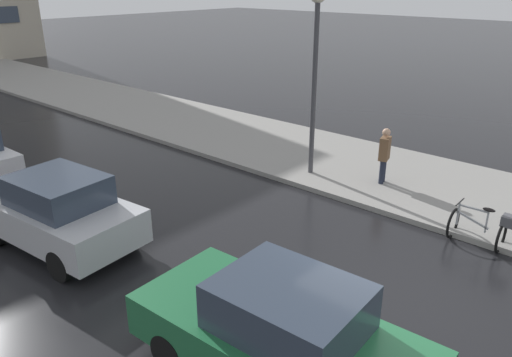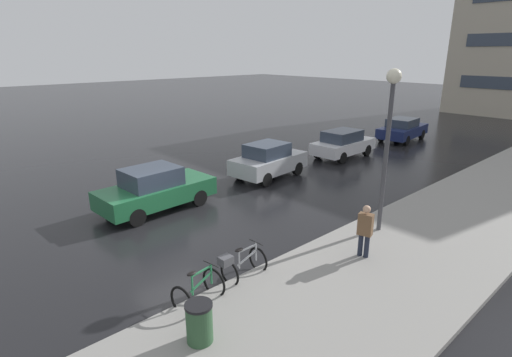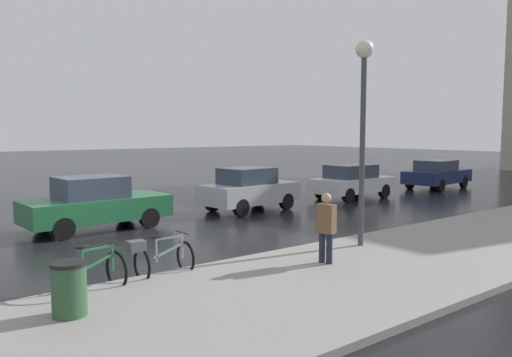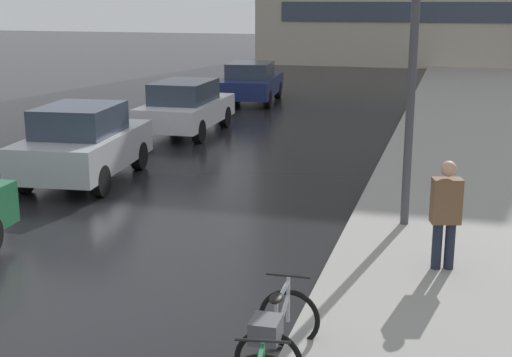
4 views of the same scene
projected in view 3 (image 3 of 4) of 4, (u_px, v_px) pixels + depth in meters
name	position (u px, v px, depth m)	size (l,w,h in m)	color
ground_plane	(105.00, 246.00, 13.33)	(140.00, 140.00, 0.00)	black
sidewalk_kerb	(511.00, 233.00, 14.67)	(4.80, 60.00, 0.14)	gray
bicycle_nearest	(92.00, 274.00, 9.26)	(0.92, 1.19, 0.99)	black
bicycle_second	(158.00, 256.00, 10.29)	(0.74, 1.35, 0.93)	black
car_green	(95.00, 204.00, 15.47)	(2.12, 4.45, 1.67)	#1E6038
car_silver	(249.00, 189.00, 19.20)	(2.22, 4.01, 1.66)	#B2B5BA
car_white	(352.00, 181.00, 22.64)	(1.90, 4.09, 1.55)	silver
car_navy	(437.00, 174.00, 26.69)	(2.35, 4.53, 1.52)	navy
pedestrian	(326.00, 227.00, 10.98)	(0.45, 0.34, 1.71)	#1E2333
streetlamp	(363.00, 104.00, 12.45)	(0.45, 0.45, 5.30)	#424247
trash_bin	(69.00, 293.00, 7.88)	(0.57, 0.57, 1.01)	#2D5133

